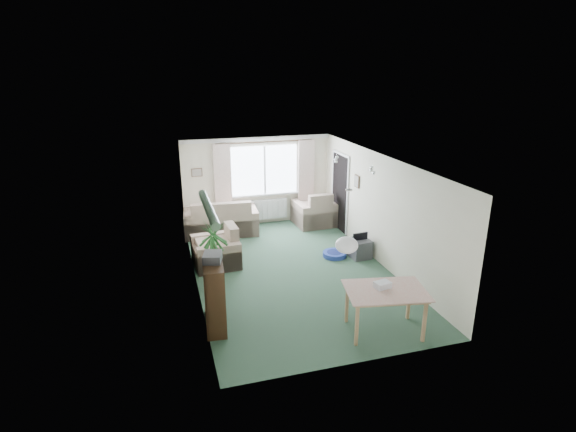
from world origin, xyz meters
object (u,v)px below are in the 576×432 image
object	(u,v)px
coffee_table	(242,227)
houseplant	(215,255)
armchair_corner	(315,208)
pet_bed	(335,254)
bookshelf	(214,294)
dining_table	(384,311)
sofa	(221,216)
tv_cube	(360,248)
armchair_left	(215,246)

from	to	relation	value
coffee_table	houseplant	bearing A→B (deg)	-110.38
armchair_corner	pet_bed	xyz separation A→B (m)	(-0.30, -2.24, -0.42)
armchair_corner	pet_bed	size ratio (longest dim) A/B	1.97
bookshelf	dining_table	world-z (taller)	bookshelf
coffee_table	pet_bed	distance (m)	2.71
sofa	bookshelf	world-z (taller)	bookshelf
houseplant	coffee_table	bearing A→B (deg)	69.62
dining_table	pet_bed	world-z (taller)	dining_table
sofa	armchair_corner	world-z (taller)	armchair_corner
coffee_table	tv_cube	distance (m)	3.22
armchair_left	tv_cube	bearing A→B (deg)	76.90
sofa	armchair_corner	size ratio (longest dim) A/B	1.76
armchair_corner	dining_table	size ratio (longest dim) A/B	0.90
sofa	armchair_corner	xyz separation A→B (m)	(2.58, -0.02, 0.01)
armchair_left	dining_table	bearing A→B (deg)	29.84
dining_table	houseplant	bearing A→B (deg)	136.36
pet_bed	tv_cube	bearing A→B (deg)	-20.16
sofa	tv_cube	distance (m)	3.74
armchair_left	dining_table	distance (m)	4.10
coffee_table	houseplant	world-z (taller)	houseplant
armchair_corner	armchair_left	world-z (taller)	armchair_corner
armchair_corner	coffee_table	distance (m)	2.11
sofa	armchair_corner	distance (m)	2.58
coffee_table	tv_cube	world-z (taller)	tv_cube
armchair_left	coffee_table	size ratio (longest dim) A/B	1.24
sofa	dining_table	size ratio (longest dim) A/B	1.58
sofa	tv_cube	xyz separation A→B (m)	(2.80, -2.46, -0.25)
bookshelf	pet_bed	bearing A→B (deg)	39.51
armchair_corner	bookshelf	bearing A→B (deg)	50.09
dining_table	sofa	bearing A→B (deg)	109.39
armchair_corner	sofa	bearing A→B (deg)	-3.16
houseplant	tv_cube	size ratio (longest dim) A/B	2.95
bookshelf	pet_bed	xyz separation A→B (m)	(3.01, 2.11, -0.53)
armchair_corner	coffee_table	xyz separation A→B (m)	(-2.08, -0.19, -0.30)
armchair_left	tv_cube	size ratio (longest dim) A/B	2.10
armchair_corner	armchair_left	distance (m)	3.54
houseplant	sofa	bearing A→B (deg)	79.71
coffee_table	houseplant	size ratio (longest dim) A/B	0.57
houseplant	tv_cube	world-z (taller)	houseplant
sofa	houseplant	xyz separation A→B (m)	(-0.55, -3.03, 0.23)
coffee_table	sofa	bearing A→B (deg)	156.31
dining_table	tv_cube	world-z (taller)	dining_table
sofa	pet_bed	distance (m)	3.23
bookshelf	sofa	bearing A→B (deg)	84.89
armchair_corner	bookshelf	size ratio (longest dim) A/B	0.90
houseplant	dining_table	distance (m)	3.38
armchair_left	coffee_table	world-z (taller)	armchair_left
armchair_corner	bookshelf	distance (m)	5.47
houseplant	pet_bed	xyz separation A→B (m)	(2.82, 0.76, -0.64)
armchair_corner	coffee_table	bearing A→B (deg)	2.67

